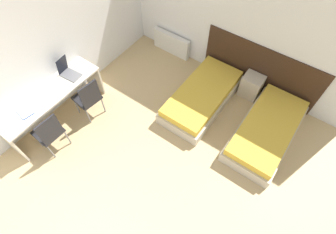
# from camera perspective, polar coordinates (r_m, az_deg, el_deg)

# --- Properties ---
(wall_back) EXTENTS (5.38, 0.05, 2.70)m
(wall_back) POSITION_cam_1_polar(r_m,az_deg,el_deg) (5.27, 13.77, 20.08)
(wall_back) COLOR white
(wall_back) RESTS_ON ground_plane
(wall_left) EXTENTS (0.05, 5.44, 2.70)m
(wall_left) POSITION_cam_1_polar(r_m,az_deg,el_deg) (5.09, -23.20, 15.59)
(wall_left) COLOR white
(wall_left) RESTS_ON ground_plane
(headboard_panel) EXTENTS (2.40, 0.03, 1.08)m
(headboard_panel) POSITION_cam_1_polar(r_m,az_deg,el_deg) (5.58, 19.29, 9.66)
(headboard_panel) COLOR #382316
(headboard_panel) RESTS_ON ground_plane
(bed_near_window) EXTENTS (0.92, 1.89, 0.38)m
(bed_near_window) POSITION_cam_1_polar(r_m,az_deg,el_deg) (5.32, 7.42, 4.44)
(bed_near_window) COLOR beige
(bed_near_window) RESTS_ON ground_plane
(bed_near_door) EXTENTS (0.92, 1.89, 0.38)m
(bed_near_door) POSITION_cam_1_polar(r_m,az_deg,el_deg) (5.14, 20.64, -2.80)
(bed_near_door) COLOR beige
(bed_near_door) RESTS_ON ground_plane
(nightstand) EXTENTS (0.39, 0.34, 0.50)m
(nightstand) POSITION_cam_1_polar(r_m,az_deg,el_deg) (5.64, 17.65, 6.47)
(nightstand) COLOR beige
(nightstand) RESTS_ON ground_plane
(radiator) EXTENTS (0.93, 0.12, 0.49)m
(radiator) POSITION_cam_1_polar(r_m,az_deg,el_deg) (6.32, 0.77, 15.71)
(radiator) COLOR silver
(radiator) RESTS_ON ground_plane
(desk) EXTENTS (0.56, 1.97, 0.75)m
(desk) POSITION_cam_1_polar(r_m,az_deg,el_deg) (5.16, -24.02, 3.45)
(desk) COLOR beige
(desk) RESTS_ON ground_plane
(chair_near_laptop) EXTENTS (0.47, 0.47, 0.96)m
(chair_near_laptop) POSITION_cam_1_polar(r_m,az_deg,el_deg) (5.05, -16.99, 4.18)
(chair_near_laptop) COLOR #232328
(chair_near_laptop) RESTS_ON ground_plane
(chair_near_notebook) EXTENTS (0.44, 0.44, 0.96)m
(chair_near_notebook) POSITION_cam_1_polar(r_m,az_deg,el_deg) (4.83, -24.52, -2.91)
(chair_near_notebook) COLOR #232328
(chair_near_notebook) RESTS_ON ground_plane
(laptop) EXTENTS (0.38, 0.26, 0.37)m
(laptop) POSITION_cam_1_polar(r_m,az_deg,el_deg) (5.18, -20.96, 9.25)
(laptop) COLOR slate
(laptop) RESTS_ON desk
(open_notebook) EXTENTS (0.31, 0.25, 0.02)m
(open_notebook) POSITION_cam_1_polar(r_m,az_deg,el_deg) (4.95, -28.70, 1.00)
(open_notebook) COLOR #1E4793
(open_notebook) RESTS_ON desk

